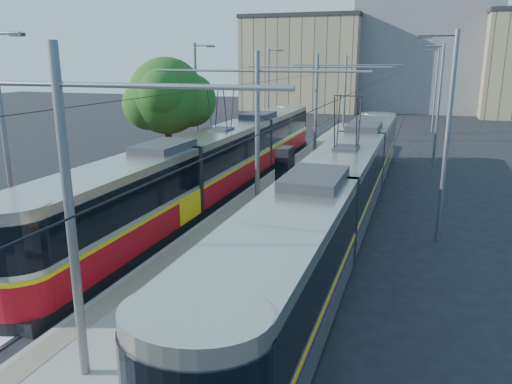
% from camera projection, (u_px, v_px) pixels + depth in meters
% --- Properties ---
extents(ground, '(160.00, 160.00, 0.00)m').
position_uv_depth(ground, '(172.00, 303.00, 14.69)').
color(ground, black).
rests_on(ground, ground).
extents(platform, '(4.00, 50.00, 0.30)m').
position_uv_depth(platform, '(304.00, 175.00, 30.23)').
color(platform, gray).
rests_on(platform, ground).
extents(tactile_strip_left, '(0.70, 50.00, 0.01)m').
position_uv_depth(tactile_strip_left, '(281.00, 171.00, 30.64)').
color(tactile_strip_left, gray).
rests_on(tactile_strip_left, platform).
extents(tactile_strip_right, '(0.70, 50.00, 0.01)m').
position_uv_depth(tactile_strip_right, '(328.00, 175.00, 29.75)').
color(tactile_strip_right, gray).
rests_on(tactile_strip_right, platform).
extents(rails, '(8.71, 70.00, 0.03)m').
position_uv_depth(rails, '(304.00, 178.00, 30.27)').
color(rails, gray).
rests_on(rails, ground).
extents(tram_left, '(2.43, 31.71, 5.50)m').
position_uv_depth(tram_left, '(222.00, 159.00, 27.03)').
color(tram_left, black).
rests_on(tram_left, ground).
extents(tram_right, '(2.43, 31.77, 5.50)m').
position_uv_depth(tram_right, '(345.00, 182.00, 21.42)').
color(tram_right, black).
rests_on(tram_right, ground).
extents(catenary, '(9.20, 70.00, 7.00)m').
position_uv_depth(catenary, '(294.00, 107.00, 26.50)').
color(catenary, slate).
rests_on(catenary, platform).
extents(street_lamps, '(15.18, 38.22, 8.00)m').
position_uv_depth(street_lamps, '(319.00, 103.00, 32.86)').
color(street_lamps, slate).
rests_on(street_lamps, ground).
extents(shelter, '(0.72, 1.14, 2.47)m').
position_uv_depth(shelter, '(285.00, 171.00, 24.86)').
color(shelter, black).
rests_on(shelter, platform).
extents(tree, '(4.90, 4.53, 7.12)m').
position_uv_depth(tree, '(173.00, 97.00, 29.13)').
color(tree, '#382314').
rests_on(tree, ground).
extents(building_left, '(16.32, 12.24, 12.83)m').
position_uv_depth(building_left, '(305.00, 63.00, 71.10)').
color(building_left, gray).
rests_on(building_left, ground).
extents(building_centre, '(18.36, 14.28, 15.61)m').
position_uv_depth(building_centre, '(424.00, 53.00, 69.51)').
color(building_centre, slate).
rests_on(building_centre, ground).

